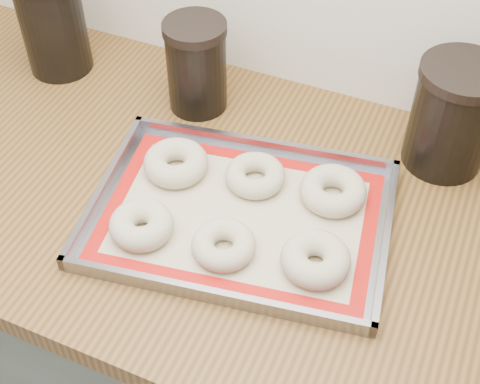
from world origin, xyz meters
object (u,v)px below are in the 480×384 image
at_px(bagel_back_mid, 255,175).
at_px(canister_mid, 196,66).
at_px(bagel_front_left, 141,225).
at_px(bagel_back_right, 333,191).
at_px(bagel_back_left, 176,163).
at_px(bagel_front_mid, 224,245).
at_px(canister_right, 453,116).
at_px(bagel_front_right, 316,259).
at_px(canister_left, 52,21).
at_px(baking_tray, 240,215).

bearing_deg(bagel_back_mid, canister_mid, 139.50).
xyz_separation_m(bagel_front_left, bagel_back_right, (0.24, 0.18, -0.00)).
relative_size(bagel_back_left, bagel_back_mid, 1.09).
xyz_separation_m(bagel_front_mid, canister_right, (0.25, 0.34, 0.07)).
distance_m(bagel_front_left, bagel_front_right, 0.27).
height_order(bagel_front_mid, canister_right, canister_right).
bearing_deg(bagel_front_right, bagel_back_right, 98.00).
bearing_deg(bagel_front_left, canister_left, 138.56).
relative_size(bagel_back_left, canister_mid, 0.62).
distance_m(bagel_back_mid, canister_left, 0.51).
xyz_separation_m(bagel_front_right, bagel_back_right, (-0.02, 0.14, -0.00)).
bearing_deg(bagel_front_mid, bagel_back_left, 139.05).
bearing_deg(bagel_back_right, bagel_front_right, -82.00).
height_order(bagel_front_left, canister_right, canister_right).
height_order(bagel_back_left, bagel_back_right, bagel_back_left).
bearing_deg(canister_mid, bagel_back_left, -75.30).
bearing_deg(canister_right, bagel_back_left, -151.91).
relative_size(bagel_back_mid, canister_mid, 0.57).
relative_size(bagel_front_left, canister_right, 0.52).
bearing_deg(bagel_front_mid, bagel_back_right, 56.10).
bearing_deg(canister_mid, bagel_back_mid, -40.50).
relative_size(bagel_front_left, bagel_back_left, 0.92).
bearing_deg(baking_tray, canister_mid, 128.80).
bearing_deg(canister_right, bagel_back_right, -129.75).
bearing_deg(bagel_back_mid, bagel_front_mid, -84.98).
distance_m(baking_tray, canister_right, 0.38).
xyz_separation_m(bagel_back_left, canister_right, (0.40, 0.21, 0.07)).
xyz_separation_m(bagel_back_right, canister_left, (-0.60, 0.13, 0.08)).
distance_m(bagel_back_mid, canister_mid, 0.24).
relative_size(bagel_front_left, bagel_back_right, 0.92).
relative_size(bagel_back_right, canister_right, 0.57).
bearing_deg(canister_right, bagel_front_right, -111.09).
distance_m(canister_left, canister_right, 0.74).
xyz_separation_m(bagel_back_mid, canister_left, (-0.48, 0.15, 0.08)).
xyz_separation_m(bagel_front_mid, bagel_back_right, (0.11, 0.17, 0.00)).
distance_m(bagel_front_mid, canister_right, 0.43).
bearing_deg(bagel_back_left, bagel_front_mid, -40.95).
xyz_separation_m(bagel_front_left, bagel_front_mid, (0.13, 0.02, -0.00)).
bearing_deg(bagel_back_right, bagel_front_left, -142.61).
relative_size(canister_mid, canister_right, 0.91).
xyz_separation_m(bagel_front_right, canister_mid, (-0.32, 0.28, 0.06)).
xyz_separation_m(bagel_front_left, bagel_back_mid, (0.12, 0.17, -0.00)).
height_order(bagel_front_left, bagel_back_right, bagel_front_left).
relative_size(baking_tray, bagel_front_mid, 5.30).
relative_size(bagel_front_mid, canister_left, 0.47).
bearing_deg(baking_tray, canister_right, 45.27).
bearing_deg(bagel_back_right, bagel_front_mid, -123.90).
xyz_separation_m(bagel_front_left, canister_mid, (-0.06, 0.32, 0.06)).
distance_m(baking_tray, bagel_back_left, 0.15).
relative_size(bagel_back_mid, bagel_back_right, 0.92).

